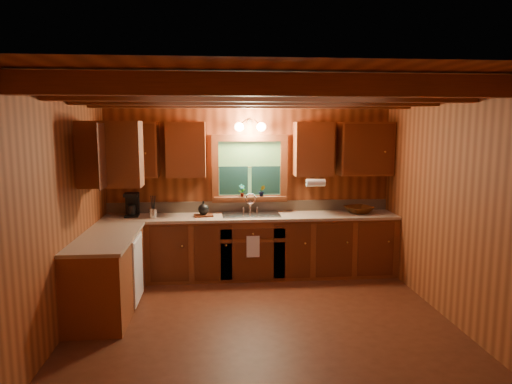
{
  "coord_description": "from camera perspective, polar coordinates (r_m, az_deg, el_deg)",
  "views": [
    {
      "loc": [
        -0.5,
        -4.87,
        2.16
      ],
      "look_at": [
        0.0,
        0.8,
        1.35
      ],
      "focal_mm": 32.17,
      "sensor_mm": 36.0,
      "label": 1
    }
  ],
  "objects": [
    {
      "name": "teakettle",
      "position": [
        6.55,
        -6.55,
        -2.15
      ],
      "size": [
        0.15,
        0.15,
        0.2
      ],
      "rotation": [
        0.0,
        0.0,
        0.4
      ],
      "color": "black",
      "rests_on": "cutting_board"
    },
    {
      "name": "upper_cabinets",
      "position": [
        6.3,
        -5.64,
        5.15
      ],
      "size": [
        4.19,
        1.77,
        0.78
      ],
      "color": "brown",
      "rests_on": "room"
    },
    {
      "name": "backsplash",
      "position": [
        6.88,
        -0.79,
        -1.78
      ],
      "size": [
        4.2,
        0.02,
        0.16
      ],
      "primitive_type": "cube",
      "color": "tan",
      "rests_on": "room"
    },
    {
      "name": "base_cabinets",
      "position": [
        6.4,
        -4.83,
        -7.63
      ],
      "size": [
        4.2,
        2.22,
        0.86
      ],
      "color": "brown",
      "rests_on": "ground"
    },
    {
      "name": "paper_towel_roll",
      "position": [
        6.61,
        7.42,
        1.16
      ],
      "size": [
        0.27,
        0.11,
        0.11
      ],
      "primitive_type": "cylinder",
      "rotation": [
        0.0,
        1.57,
        0.0
      ],
      "color": "white",
      "rests_on": "upper_cabinets"
    },
    {
      "name": "ceiling_beams",
      "position": [
        4.91,
        0.83,
        11.95
      ],
      "size": [
        4.2,
        2.54,
        0.18
      ],
      "color": "#632F17",
      "rests_on": "room"
    },
    {
      "name": "room",
      "position": [
        4.97,
        0.81,
        -1.87
      ],
      "size": [
        4.2,
        4.2,
        4.2
      ],
      "color": "#4C2212",
      "rests_on": "ground"
    },
    {
      "name": "window_sill",
      "position": [
        6.79,
        -0.75,
        -0.71
      ],
      "size": [
        1.06,
        0.14,
        0.04
      ],
      "primitive_type": "cube",
      "color": "#632F17",
      "rests_on": "room"
    },
    {
      "name": "wall_sconce",
      "position": [
        6.64,
        -0.72,
        8.13
      ],
      "size": [
        0.45,
        0.21,
        0.17
      ],
      "color": "black",
      "rests_on": "room"
    },
    {
      "name": "dishwasher_panel",
      "position": [
        5.9,
        -14.46,
        -9.23
      ],
      "size": [
        0.02,
        0.6,
        0.8
      ],
      "primitive_type": "cube",
      "color": "white",
      "rests_on": "base_cabinets"
    },
    {
      "name": "potted_plant_left",
      "position": [
        6.74,
        -1.76,
        0.2
      ],
      "size": [
        0.12,
        0.1,
        0.19
      ],
      "primitive_type": "imported",
      "rotation": [
        0.0,
        0.0,
        0.35
      ],
      "color": "#512311",
      "rests_on": "window_sill"
    },
    {
      "name": "countertop",
      "position": [
        6.3,
        -4.76,
        -3.66
      ],
      "size": [
        4.2,
        2.24,
        0.04
      ],
      "color": "tan",
      "rests_on": "base_cabinets"
    },
    {
      "name": "coffee_maker",
      "position": [
        6.74,
        -15.17,
        -1.54
      ],
      "size": [
        0.19,
        0.24,
        0.34
      ],
      "rotation": [
        0.0,
        0.0,
        0.05
      ],
      "color": "black",
      "rests_on": "countertop"
    },
    {
      "name": "cutting_board",
      "position": [
        6.56,
        -6.54,
        -2.92
      ],
      "size": [
        0.28,
        0.22,
        0.02
      ],
      "primitive_type": "cube",
      "rotation": [
        0.0,
        0.0,
        0.12
      ],
      "color": "#512311",
      "rests_on": "countertop"
    },
    {
      "name": "wicker_basket",
      "position": [
        6.93,
        12.65,
        -2.16
      ],
      "size": [
        0.5,
        0.5,
        0.1
      ],
      "primitive_type": "imported",
      "rotation": [
        0.0,
        0.0,
        0.26
      ],
      "color": "#48230C",
      "rests_on": "countertop"
    },
    {
      "name": "potted_plant_right",
      "position": [
        6.76,
        0.74,
        0.13
      ],
      "size": [
        0.09,
        0.08,
        0.17
      ],
      "primitive_type": "imported",
      "rotation": [
        0.0,
        0.0,
        -0.04
      ],
      "color": "#512311",
      "rests_on": "window_sill"
    },
    {
      "name": "dish_towel",
      "position": [
        6.37,
        -0.37,
        -6.82
      ],
      "size": [
        0.18,
        0.01,
        0.3
      ],
      "primitive_type": "cube",
      "color": "white",
      "rests_on": "base_cabinets"
    },
    {
      "name": "window",
      "position": [
        6.79,
        -0.79,
        2.76
      ],
      "size": [
        1.12,
        0.08,
        1.0
      ],
      "color": "#632F17",
      "rests_on": "room"
    },
    {
      "name": "utensil_crock",
      "position": [
        6.55,
        -12.7,
        -2.51
      ],
      "size": [
        0.11,
        0.11,
        0.31
      ],
      "rotation": [
        0.0,
        0.0,
        0.14
      ],
      "color": "silver",
      "rests_on": "countertop"
    },
    {
      "name": "sink",
      "position": [
        6.62,
        -0.61,
        -3.26
      ],
      "size": [
        0.82,
        0.48,
        0.43
      ],
      "color": "silver",
      "rests_on": "countertop"
    }
  ]
}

